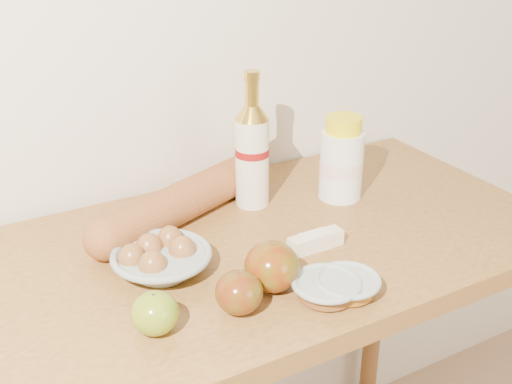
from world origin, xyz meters
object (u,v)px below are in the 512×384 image
Objects in this scene: egg_bowl at (160,258)px; baguette at (185,200)px; table at (248,300)px; bourbon_bottle at (252,152)px; cream_bottle at (342,161)px.

baguette reaches higher than egg_bowl.
table is 0.23m from baguette.
bourbon_bottle reaches higher than baguette.
baguette reaches higher than table.
bourbon_bottle is 0.17m from baguette.
egg_bowl is (-0.26, -0.15, -0.09)m from bourbon_bottle.
cream_bottle is at bearing 11.19° from egg_bowl.
egg_bowl is (-0.17, -0.01, 0.15)m from table.
table is 4.26× the size of bourbon_bottle.
table is 6.70× the size of cream_bottle.
table is at bearing -155.24° from cream_bottle.
cream_bottle reaches higher than table.
cream_bottle is 0.82× the size of egg_bowl.
cream_bottle is 0.34m from baguette.
bourbon_bottle is at bearing 168.45° from cream_bottle.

